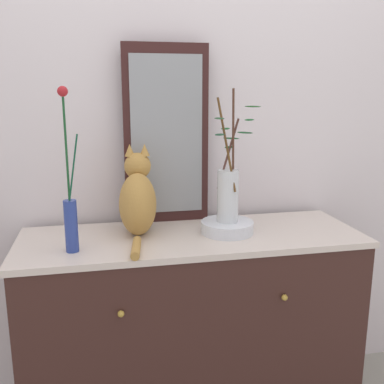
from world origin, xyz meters
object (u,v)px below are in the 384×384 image
Objects in this scene: bowl_porcelain at (227,227)px; mirror_leaning at (166,135)px; vase_slim_green at (70,211)px; cat_sitting at (138,199)px; sideboard at (192,330)px; vase_glass_clear at (228,189)px.

mirror_leaning is at bearing 133.84° from bowl_porcelain.
cat_sitting is at bearing 31.83° from vase_slim_green.
cat_sitting is at bearing 169.88° from bowl_porcelain.
sideboard is 2.36× the size of vase_slim_green.
sideboard is 6.44× the size of bowl_porcelain.
sideboard is 0.85m from mirror_leaning.
vase_slim_green is 0.64m from bowl_porcelain.
cat_sitting is 0.30m from vase_slim_green.
vase_slim_green is at bearing -148.17° from cat_sitting.
vase_glass_clear is at bearing -45.88° from mirror_leaning.
cat_sitting is (-0.15, -0.16, -0.24)m from mirror_leaning.
cat_sitting reaches higher than bowl_porcelain.
sideboard is at bearing -15.48° from cat_sitting.
mirror_leaning is (-0.07, 0.22, 0.82)m from sideboard.
mirror_leaning is at bearing 107.18° from sideboard.
sideboard is 0.76m from vase_slim_green.
mirror_leaning is 3.57× the size of bowl_porcelain.
mirror_leaning is 0.56m from vase_slim_green.
vase_slim_green reaches higher than bowl_porcelain.
cat_sitting is 1.97× the size of bowl_porcelain.
vase_glass_clear is at bearing 8.72° from vase_slim_green.
sideboard is at bearing 12.01° from vase_slim_green.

